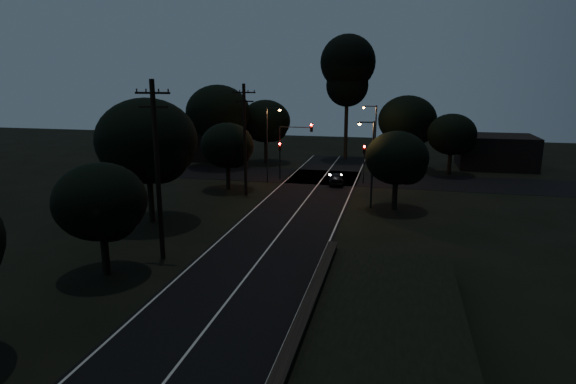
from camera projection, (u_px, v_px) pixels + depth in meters
The scene contains 21 objects.
road_surface at pixel (305, 201), 44.20m from camera, with size 60.00×70.00×0.03m.
utility_pole_mid at pixel (157, 169), 28.89m from camera, with size 2.20×0.30×11.00m.
utility_pole_far at pixel (245, 138), 45.06m from camera, with size 2.20×0.30×10.50m.
tree_left_b at pixel (102, 204), 26.70m from camera, with size 5.14×5.14×6.53m.
tree_left_c at pixel (149, 143), 36.19m from camera, with size 7.61×7.61×9.62m.
tree_left_d at pixel (229, 147), 47.62m from camera, with size 5.29×5.29×6.71m.
tree_far_nw at pixel (267, 122), 62.63m from camera, with size 6.48×6.48×8.20m.
tree_far_w at pixel (220, 114), 59.59m from camera, with size 7.98×7.98×10.17m.
tree_far_ne at pixel (409, 122), 58.59m from camera, with size 7.06×7.06×8.92m.
tree_far_e at pixel (454, 136), 54.98m from camera, with size 5.54×5.54×7.03m.
tree_right_a at pixel (399, 159), 40.23m from camera, with size 5.29×5.29×6.73m.
tall_pine at pixel (348, 70), 63.81m from camera, with size 7.30×7.30×16.60m.
building_left at pixel (195, 141), 67.83m from camera, with size 10.00×8.00×4.40m, color black.
building_right at pixel (496, 151), 60.10m from camera, with size 9.00×7.00×4.00m, color black.
signal_left at pixel (280, 154), 52.94m from camera, with size 0.28×0.35×4.10m.
signal_right at pixel (364, 157), 50.94m from camera, with size 0.28×0.35×4.10m.
signal_mast at pixel (295, 141), 52.23m from camera, with size 3.70×0.35×6.25m.
streetlight_a at pixel (269, 140), 50.79m from camera, with size 1.66×0.26×8.00m.
streetlight_b at pixel (374, 136), 54.16m from camera, with size 1.66×0.26×8.00m.
streetlight_c at pixel (371, 158), 40.85m from camera, with size 1.46×0.26×7.50m.
car at pixel (336, 179), 50.76m from camera, with size 1.49×3.70×1.26m, color black.
Camera 1 is at (8.04, -10.93, 11.13)m, focal length 30.00 mm.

